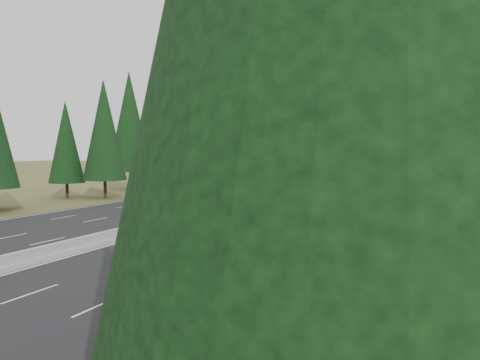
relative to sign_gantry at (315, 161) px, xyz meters
name	(u,v)px	position (x,y,z in m)	size (l,w,h in m)	color
road	(331,183)	(-8.92, 45.12, -5.23)	(32.00, 260.00, 0.08)	black
shoulder_right	(431,185)	(8.88, 45.12, -5.24)	(3.60, 260.00, 0.06)	olive
shoulder_left	(246,180)	(-26.72, 45.12, -5.24)	(3.60, 260.00, 0.06)	#484B23
median_barrier	(331,181)	(-8.92, 45.12, -4.85)	(0.70, 260.00, 0.85)	#969691
sign_gantry	(315,161)	(0.00, 0.00, 0.00)	(16.75, 0.98, 7.80)	slate
hov_sign_pole	(187,169)	(-8.33, -9.92, -0.54)	(2.80, 0.50, 8.00)	slate
tree_row_right	(460,129)	(13.15, 34.83, 4.20)	(11.60, 244.86, 18.99)	black
tree_row_left	(210,136)	(-31.05, 37.21, 3.69)	(11.83, 244.42, 18.53)	black
silver_minivan	(281,204)	(-3.55, 0.36, -4.42)	(2.55, 5.54, 1.54)	silver
red_pickup	(260,196)	(-7.42, 4.46, -4.06)	(2.24, 6.27, 2.04)	black
car_ahead_green	(327,193)	(-2.47, 14.89, -4.49)	(1.64, 4.08, 1.39)	#114B26
car_ahead_dkred	(381,190)	(3.20, 23.21, -4.53)	(1.39, 4.00, 1.32)	#550C0D
car_ahead_dkgrey	(344,186)	(-2.49, 25.91, -4.36)	(2.31, 5.69, 1.65)	black
car_ahead_white	(391,171)	(-1.98, 83.35, -4.54)	(2.15, 4.65, 1.29)	silver
car_ahead_far	(393,171)	(-1.73, 84.04, -4.49)	(1.66, 4.12, 1.40)	black
car_onc_near	(178,196)	(-17.69, 3.69, -4.48)	(1.50, 4.31, 1.42)	black
car_onc_blue	(220,191)	(-15.76, 11.16, -4.39)	(2.24, 5.51, 1.60)	navy
car_onc_white	(333,177)	(-10.42, 53.05, -4.53)	(1.55, 3.85, 1.31)	silver
car_onc_far	(327,171)	(-17.53, 77.14, -4.45)	(2.45, 5.31, 1.48)	black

